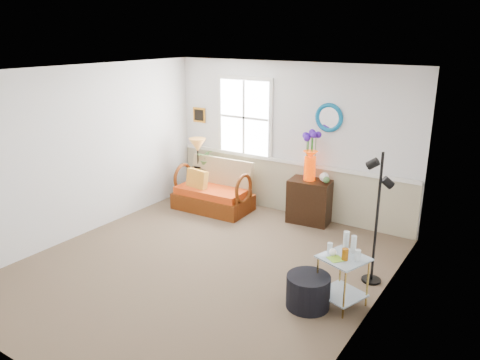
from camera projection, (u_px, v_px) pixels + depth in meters
The scene contains 19 objects.
floor at pixel (202, 267), 6.35m from camera, with size 4.50×5.00×0.01m, color brown.
ceiling at pixel (196, 71), 5.57m from camera, with size 4.50×5.00×0.01m, color white.
walls at pixel (199, 176), 5.96m from camera, with size 4.51×5.01×2.60m.
wainscot at pixel (288, 187), 8.19m from camera, with size 4.46×0.02×0.90m, color tan.
chair_rail at pixel (288, 162), 8.04m from camera, with size 4.46×0.04×0.06m, color white.
window at pixel (244, 117), 8.31m from camera, with size 1.14×0.06×1.44m, color white, non-canonical shape.
picture at pixel (199, 115), 8.86m from camera, with size 0.28×0.03×0.28m, color #B2701D.
mirror at pixel (329, 118), 7.43m from camera, with size 0.47×0.47×0.07m, color #077FB0.
loveseat at pixel (213, 186), 8.30m from camera, with size 1.35×0.76×0.88m, color #6E340C, non-canonical shape.
throw_pillow at pixel (197, 182), 8.30m from camera, with size 0.44×0.11×0.44m, color #C64F00, non-canonical shape.
lamp_stand at pixel (200, 184), 8.85m from camera, with size 0.35×0.35×0.62m, color black, non-canonical shape.
table_lamp at pixel (198, 153), 8.64m from camera, with size 0.31×0.31×0.57m, color #B2732F, non-canonical shape.
potted_plant at pixel (207, 161), 8.69m from camera, with size 0.33×0.37×0.29m, color #4E7D41.
cabinet at pixel (310, 201), 7.76m from camera, with size 0.68×0.44×0.73m, color black, non-canonical shape.
flower_vase at pixel (310, 156), 7.55m from camera, with size 0.24×0.24×0.82m, color #D83200, non-canonical shape.
side_table at pixel (342, 281), 5.39m from camera, with size 0.48×0.48×0.61m, color #A98536, non-canonical shape.
tabletop_items at pixel (344, 246), 5.31m from camera, with size 0.39×0.39×0.23m, color silver, non-canonical shape.
floor_lamp at pixel (377, 219), 5.74m from camera, with size 0.25×0.25×1.70m, color black, non-canonical shape.
ottoman at pixel (308, 291), 5.38m from camera, with size 0.51×0.51×0.39m, color black.
Camera 1 is at (3.56, -4.48, 3.04)m, focal length 35.00 mm.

